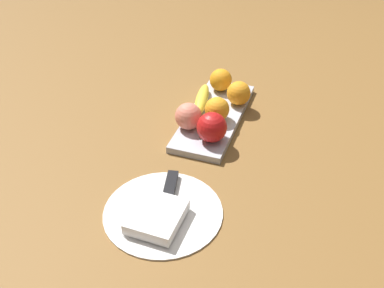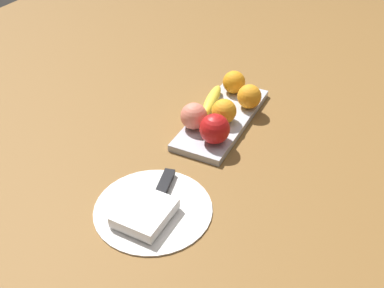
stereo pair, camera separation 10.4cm
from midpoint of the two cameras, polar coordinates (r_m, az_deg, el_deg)
The scene contains 11 objects.
ground_plane at distance 1.23m, azimuth 7.67°, elevation 3.65°, with size 2.40×2.40×0.00m, color brown.
fruit_tray at distance 1.20m, azimuth 6.40°, elevation 3.18°, with size 0.36×0.14×0.02m, color #B3B6C1.
apple at distance 1.08m, azimuth 5.69°, elevation 1.86°, with size 0.08×0.08×0.08m, color #B41515.
banana at distance 1.22m, azimuth 4.99°, elevation 5.52°, with size 0.16×0.03×0.03m, color gold.
orange_near_apple at distance 1.15m, azimuth 6.61°, elevation 4.15°, with size 0.06×0.06×0.06m, color orange.
orange_near_banana at distance 1.29m, azimuth 7.74°, elevation 7.81°, with size 0.06×0.06×0.06m, color orange.
orange_center at distance 1.22m, azimuth 9.81°, elevation 5.95°, with size 0.07×0.07×0.07m, color orange.
peach at distance 1.12m, azimuth 2.89°, elevation 3.51°, with size 0.07×0.07×0.07m, color #DD7660.
dinner_plate at distance 0.94m, azimuth -1.85°, elevation -8.40°, with size 0.25×0.25×0.01m, color white.
folded_napkin at distance 0.91m, azimuth -2.80°, elevation -8.94°, with size 0.12×0.10×0.02m, color white.
knife at distance 0.97m, azimuth -0.75°, elevation -5.89°, with size 0.18×0.06×0.01m.
Camera 2 is at (0.97, 0.35, 0.67)m, focal length 41.50 mm.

